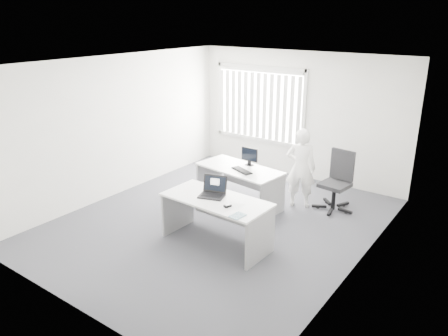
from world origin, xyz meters
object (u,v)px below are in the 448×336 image
Objects in this scene: desk_near at (216,211)px; person at (301,168)px; monitor at (249,157)px; office_chair at (336,191)px; laptop at (211,188)px; desk_far at (239,178)px.

desk_near is 1.13× the size of person.
desk_near is 1.84m from monitor.
office_chair reaches higher than monitor.
monitor is at bearing 85.66° from laptop.
person is 1.00m from monitor.
person is (-0.61, -0.29, 0.42)m from office_chair.
person reaches higher than desk_far.
person is (0.41, 2.12, 0.21)m from desk_near.
desk_far is 1.84m from office_chair.
person reaches higher than desk_near.
desk_near is at bearing 58.97° from person.
monitor is (-0.50, 1.74, 0.36)m from desk_near.
person reaches higher than laptop.
office_chair is at bearing 47.62° from laptop.
monitor reaches higher than desk_far.
desk_near reaches higher than desk_far.
person is (0.98, 0.62, 0.23)m from desk_far.
desk_far is 4.44× the size of laptop.
desk_far is 1.18m from person.
person reaches higher than monitor.
office_chair is at bearing -174.32° from person.
monitor is at bearing 2.77° from person.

